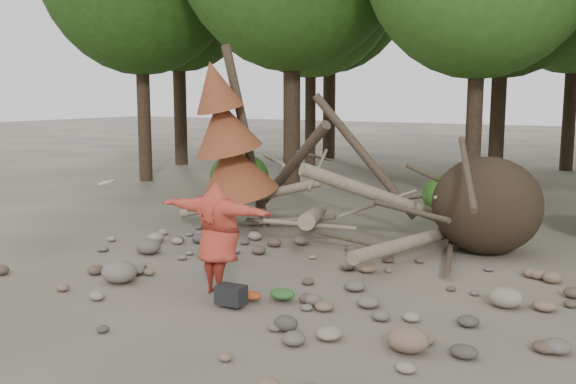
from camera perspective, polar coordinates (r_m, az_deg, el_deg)
The scene contains 13 objects.
ground at distance 10.83m, azimuth -2.29°, elevation -8.55°, with size 120.00×120.00×0.00m, color #514C44.
deadfall_pile at distance 13.59m, azimuth 14.80°, elevation -1.15°, with size 8.55×5.24×3.30m.
dead_conifer at distance 14.93m, azimuth -5.34°, elevation 4.46°, with size 2.06×2.16×4.35m.
bush_left at distance 19.55m, azimuth -4.35°, elevation 1.38°, with size 1.80×1.80×1.44m, color #265215.
bush_mid at distance 17.37m, azimuth 14.14°, elevation -0.32°, with size 1.40×1.40×1.12m, color #32681E.
frisbee_thrower at distance 10.15m, azimuth -6.25°, elevation -4.10°, with size 3.07×1.11×1.78m.
backpack at distance 9.89m, azimuth -5.08°, elevation -9.41°, with size 0.43×0.29×0.29m, color black.
cloth_green at distance 10.13m, azimuth -0.50°, elevation -9.31°, with size 0.42×0.35×0.16m, color #2C5E25.
cloth_orange at distance 10.13m, azimuth -3.24°, elevation -9.43°, with size 0.34×0.27×0.12m, color #A13B1B.
boulder_front_left at distance 11.46m, azimuth -14.77°, elevation -6.88°, with size 0.63×0.57×0.38m, color slate.
boulder_front_right at distance 8.40m, azimuth 10.61°, elevation -12.74°, with size 0.55×0.49×0.33m, color #7A5D4C.
boulder_mid_right at distance 10.41m, azimuth 18.79°, elevation -8.87°, with size 0.51×0.46×0.31m, color gray.
boulder_mid_left at distance 13.32m, azimuth -12.32°, elevation -4.75°, with size 0.53×0.47×0.32m, color #5E574F.
Camera 1 is at (5.64, -8.66, 3.22)m, focal length 40.00 mm.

